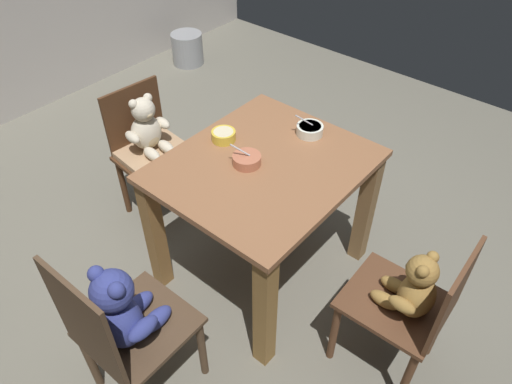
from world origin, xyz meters
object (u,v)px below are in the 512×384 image
at_px(dining_table, 264,190).
at_px(porridge_bowl_yellow_far_center, 224,136).
at_px(teddy_chair_near_front, 411,298).
at_px(porridge_bowl_white_near_right, 310,130).
at_px(teddy_chair_far_center, 150,142).
at_px(porridge_bowl_terracotta_center, 247,160).
at_px(metal_pail, 187,49).
at_px(teddy_chair_near_left, 122,318).

relative_size(dining_table, porridge_bowl_yellow_far_center, 8.00).
distance_m(teddy_chair_near_front, porridge_bowl_white_near_right, 0.94).
distance_m(teddy_chair_far_center, porridge_bowl_white_near_right, 0.96).
height_order(dining_table, porridge_bowl_terracotta_center, porridge_bowl_terracotta_center).
bearing_deg(dining_table, porridge_bowl_white_near_right, -4.18).
height_order(dining_table, metal_pail, dining_table).
xyz_separation_m(teddy_chair_near_left, porridge_bowl_yellow_far_center, (0.92, 0.31, 0.23)).
bearing_deg(dining_table, teddy_chair_near_front, -93.86).
distance_m(porridge_bowl_yellow_far_center, metal_pail, 2.47).
relative_size(teddy_chair_near_front, teddy_chair_near_left, 0.91).
bearing_deg(metal_pail, dining_table, -124.62).
distance_m(dining_table, teddy_chair_near_front, 0.84).
xyz_separation_m(dining_table, metal_pail, (1.48, 2.15, -0.44)).
bearing_deg(porridge_bowl_white_near_right, porridge_bowl_yellow_far_center, 136.86).
bearing_deg(teddy_chair_far_center, porridge_bowl_yellow_far_center, 11.27).
distance_m(teddy_chair_near_front, teddy_chair_far_center, 1.66).
relative_size(teddy_chair_near_front, porridge_bowl_white_near_right, 6.13).
relative_size(teddy_chair_near_left, metal_pail, 3.12).
distance_m(dining_table, metal_pail, 2.65).
bearing_deg(porridge_bowl_yellow_far_center, teddy_chair_near_left, -161.59).
bearing_deg(teddy_chair_near_front, teddy_chair_far_center, -2.06).
distance_m(teddy_chair_far_center, porridge_bowl_terracotta_center, 0.81).
distance_m(porridge_bowl_white_near_right, metal_pail, 2.54).
distance_m(porridge_bowl_terracotta_center, porridge_bowl_white_near_right, 0.40).
bearing_deg(porridge_bowl_terracotta_center, teddy_chair_near_left, -173.81).
distance_m(dining_table, teddy_chair_far_center, 0.83).
relative_size(teddy_chair_far_center, porridge_bowl_terracotta_center, 6.06).
xyz_separation_m(porridge_bowl_white_near_right, porridge_bowl_yellow_far_center, (-0.32, 0.30, -0.00)).
relative_size(teddy_chair_far_center, porridge_bowl_white_near_right, 6.06).
relative_size(teddy_chair_far_center, metal_pail, 2.81).
height_order(dining_table, teddy_chair_far_center, teddy_chair_far_center).
relative_size(dining_table, teddy_chair_far_center, 1.18).
xyz_separation_m(teddy_chair_far_center, metal_pail, (1.52, 1.33, -0.37)).
xyz_separation_m(teddy_chair_near_left, porridge_bowl_white_near_right, (1.24, 0.01, 0.23)).
xyz_separation_m(porridge_bowl_terracotta_center, porridge_bowl_white_near_right, (0.39, -0.08, 0.00)).
height_order(teddy_chair_near_front, teddy_chair_near_left, teddy_chair_near_left).
xyz_separation_m(teddy_chair_near_front, teddy_chair_far_center, (0.02, 1.66, 0.01)).
bearing_deg(metal_pail, teddy_chair_near_front, -117.27).
relative_size(teddy_chair_near_left, porridge_bowl_white_near_right, 6.73).
xyz_separation_m(dining_table, porridge_bowl_white_near_right, (0.33, -0.02, 0.20)).
bearing_deg(metal_pail, porridge_bowl_white_near_right, -117.91).
height_order(teddy_chair_near_front, teddy_chair_far_center, teddy_chair_near_front).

